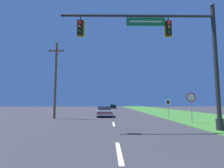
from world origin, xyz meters
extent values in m
cube|color=#38752D|center=(10.50, 30.00, 0.02)|extent=(10.00, 110.00, 0.04)
cube|color=silver|center=(0.00, 6.00, 0.01)|extent=(0.16, 2.80, 0.01)
cube|color=silver|center=(0.00, 14.00, 0.01)|extent=(0.16, 2.80, 0.01)
cube|color=silver|center=(0.00, 22.00, 0.01)|extent=(0.16, 2.80, 0.01)
cube|color=silver|center=(0.00, 30.00, 0.01)|extent=(0.16, 2.80, 0.01)
cube|color=silver|center=(0.00, 38.00, 0.01)|extent=(0.16, 2.80, 0.01)
cylinder|color=#232326|center=(6.40, 10.45, 0.39)|extent=(0.44, 0.44, 0.70)
cylinder|color=#232326|center=(6.40, 10.45, 3.97)|extent=(0.26, 0.26, 7.87)
sphere|color=#232326|center=(6.40, 10.45, 8.05)|extent=(0.28, 0.28, 0.28)
cylinder|color=#232326|center=(1.51, 10.45, 7.31)|extent=(9.79, 0.16, 0.16)
sphere|color=#232326|center=(-3.39, 10.45, 7.31)|extent=(0.21, 0.21, 0.21)
cube|color=#196B33|center=(1.99, 10.45, 6.91)|extent=(2.49, 0.06, 0.55)
cube|color=white|center=(1.99, 10.42, 6.91)|extent=(2.09, 0.01, 0.08)
cylinder|color=black|center=(-2.22, 10.45, 7.13)|extent=(0.06, 0.06, 0.35)
cube|color=yellow|center=(-2.22, 10.59, 6.48)|extent=(0.50, 0.03, 1.11)
cube|color=black|center=(-2.22, 10.45, 6.48)|extent=(0.34, 0.24, 0.95)
sphere|color=red|center=(-2.22, 10.31, 6.77)|extent=(0.22, 0.22, 0.22)
sphere|color=#51380F|center=(-2.22, 10.31, 6.48)|extent=(0.22, 0.22, 0.22)
sphere|color=#0F3D19|center=(-2.22, 10.31, 6.20)|extent=(0.22, 0.22, 0.22)
cylinder|color=black|center=(3.46, 10.45, 7.13)|extent=(0.06, 0.06, 0.35)
cube|color=yellow|center=(3.46, 10.59, 6.48)|extent=(0.50, 0.03, 1.11)
cube|color=black|center=(3.46, 10.45, 6.48)|extent=(0.34, 0.24, 0.95)
sphere|color=red|center=(3.46, 10.31, 6.77)|extent=(0.22, 0.22, 0.22)
sphere|color=#51380F|center=(3.46, 10.31, 6.48)|extent=(0.22, 0.22, 0.22)
sphere|color=#0F3D19|center=(3.46, 10.31, 6.20)|extent=(0.22, 0.22, 0.22)
cylinder|color=black|center=(-0.25, 23.43, 0.32)|extent=(0.22, 0.64, 0.64)
cylinder|color=black|center=(-1.85, 23.35, 0.32)|extent=(0.22, 0.64, 0.64)
cylinder|color=black|center=(-0.09, 20.29, 0.32)|extent=(0.22, 0.64, 0.64)
cylinder|color=black|center=(-1.69, 20.22, 0.32)|extent=(0.22, 0.64, 0.64)
cube|color=#B7B7BC|center=(-0.97, 21.82, 0.50)|extent=(2.04, 4.62, 0.55)
cube|color=#283342|center=(-0.98, 21.93, 0.98)|extent=(1.69, 1.98, 0.42)
cube|color=#B7B7BC|center=(-0.98, 21.93, 1.16)|extent=(1.65, 1.94, 0.06)
cube|color=#B71414|center=(-0.86, 19.59, 0.56)|extent=(1.68, 0.14, 0.14)
cylinder|color=black|center=(1.48, 53.02, 0.32)|extent=(0.22, 0.64, 0.64)
cylinder|color=black|center=(-0.12, 53.02, 0.32)|extent=(0.22, 0.64, 0.64)
cylinder|color=black|center=(1.48, 49.96, 0.32)|extent=(0.22, 0.64, 0.64)
cylinder|color=black|center=(-0.12, 49.96, 0.32)|extent=(0.22, 0.64, 0.64)
cube|color=black|center=(0.68, 51.49, 0.50)|extent=(1.82, 4.45, 0.55)
cube|color=#283342|center=(0.68, 51.60, 0.98)|extent=(1.60, 1.87, 0.42)
cube|color=black|center=(0.68, 51.60, 1.16)|extent=(1.57, 1.83, 0.06)
cube|color=#B71414|center=(0.68, 49.29, 0.56)|extent=(1.67, 0.06, 0.14)
cylinder|color=gray|center=(6.50, 14.28, 1.14)|extent=(0.07, 0.07, 2.20)
cylinder|color=red|center=(6.50, 14.28, 2.16)|extent=(0.76, 0.04, 0.76)
cylinder|color=white|center=(6.50, 14.26, 2.16)|extent=(0.61, 0.01, 0.61)
cylinder|color=gray|center=(6.57, 20.32, 1.04)|extent=(0.06, 0.06, 2.00)
cube|color=white|center=(6.57, 20.32, 1.77)|extent=(0.55, 0.04, 0.60)
cube|color=black|center=(6.57, 20.29, 1.77)|extent=(0.31, 0.01, 0.34)
cylinder|color=brown|center=(-6.31, 18.90, 4.20)|extent=(0.26, 0.26, 8.40)
cube|color=brown|center=(-6.31, 18.90, 7.50)|extent=(1.80, 0.12, 0.12)
cylinder|color=#333338|center=(-7.06, 18.90, 7.62)|extent=(0.08, 0.08, 0.12)
cylinder|color=#333338|center=(-5.56, 18.90, 7.62)|extent=(0.08, 0.08, 0.12)
camera|label=1|loc=(-0.34, -0.28, 1.71)|focal=28.00mm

